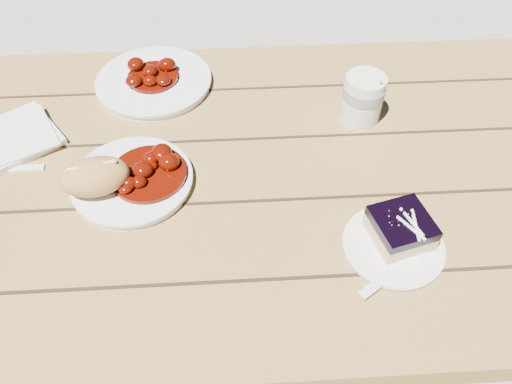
{
  "coord_description": "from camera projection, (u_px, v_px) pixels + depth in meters",
  "views": [
    {
      "loc": [
        0.09,
        -0.64,
        1.43
      ],
      "look_at": [
        0.12,
        -0.11,
        0.81
      ],
      "focal_mm": 35.0,
      "sensor_mm": 36.0,
      "label": 1
    }
  ],
  "objects": [
    {
      "name": "fork_table",
      "position": [
        10.0,
        169.0,
        0.93
      ],
      "size": [
        0.16,
        0.03,
        0.0
      ],
      "primitive_type": null,
      "rotation": [
        0.0,
        0.0,
        1.58
      ],
      "color": "white",
      "rests_on": "picnic_table"
    },
    {
      "name": "blueberry_cake",
      "position": [
        401.0,
        228.0,
        0.8
      ],
      "size": [
        0.11,
        0.11,
        0.05
      ],
      "rotation": [
        0.0,
        0.0,
        0.26
      ],
      "color": "#DFBD79",
      "rests_on": "dessert_plate"
    },
    {
      "name": "ground",
      "position": [
        213.0,
        342.0,
        1.5
      ],
      "size": [
        60.0,
        60.0,
        0.0
      ],
      "primitive_type": "plane",
      "color": "#9C978D",
      "rests_on": "ground"
    },
    {
      "name": "bread_roll",
      "position": [
        95.0,
        177.0,
        0.86
      ],
      "size": [
        0.13,
        0.1,
        0.06
      ],
      "primitive_type": "ellipsoid",
      "rotation": [
        0.0,
        0.0,
        0.21
      ],
      "color": "#B48545",
      "rests_on": "main_plate"
    },
    {
      "name": "coffee_cup",
      "position": [
        363.0,
        98.0,
        0.99
      ],
      "size": [
        0.08,
        0.08,
        0.1
      ],
      "primitive_type": "cylinder",
      "color": "white",
      "rests_on": "picnic_table"
    },
    {
      "name": "second_stew",
      "position": [
        152.0,
        71.0,
        1.07
      ],
      "size": [
        0.11,
        0.11,
        0.04
      ],
      "primitive_type": null,
      "color": "#540B03",
      "rests_on": "second_plate"
    },
    {
      "name": "picnic_table",
      "position": [
        194.0,
        224.0,
        1.05
      ],
      "size": [
        2.0,
        1.55,
        0.75
      ],
      "color": "brown",
      "rests_on": "ground"
    },
    {
      "name": "goulash_stew",
      "position": [
        147.0,
        168.0,
        0.88
      ],
      "size": [
        0.14,
        0.14,
        0.04
      ],
      "primitive_type": null,
      "color": "#540B03",
      "rests_on": "main_plate"
    },
    {
      "name": "fork_dessert",
      "position": [
        390.0,
        274.0,
        0.77
      ],
      "size": [
        0.15,
        0.11,
        0.0
      ],
      "primitive_type": null,
      "rotation": [
        0.0,
        0.0,
        -0.97
      ],
      "color": "white",
      "rests_on": "dessert_plate"
    },
    {
      "name": "second_plate",
      "position": [
        154.0,
        82.0,
        1.09
      ],
      "size": [
        0.24,
        0.24,
        0.02
      ],
      "primitive_type": "cylinder",
      "color": "white",
      "rests_on": "picnic_table"
    },
    {
      "name": "main_plate",
      "position": [
        133.0,
        182.0,
        0.9
      ],
      "size": [
        0.21,
        0.21,
        0.02
      ],
      "primitive_type": "cylinder",
      "color": "white",
      "rests_on": "picnic_table"
    },
    {
      "name": "dessert_plate",
      "position": [
        393.0,
        247.0,
        0.81
      ],
      "size": [
        0.16,
        0.16,
        0.01
      ],
      "primitive_type": "cylinder",
      "color": "white",
      "rests_on": "picnic_table"
    },
    {
      "name": "napkin_stack",
      "position": [
        15.0,
        138.0,
        0.98
      ],
      "size": [
        0.21,
        0.21,
        0.01
      ],
      "primitive_type": "cube",
      "rotation": [
        0.0,
        0.0,
        0.63
      ],
      "color": "white",
      "rests_on": "picnic_table"
    }
  ]
}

